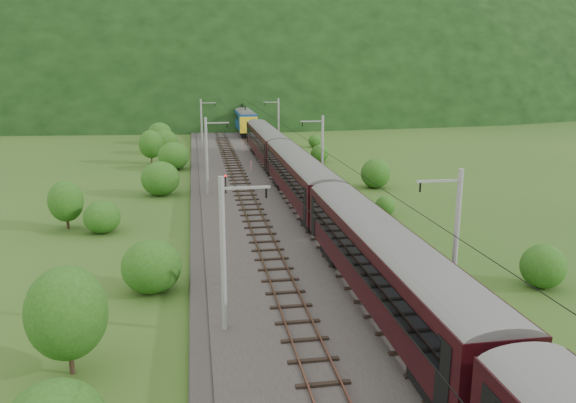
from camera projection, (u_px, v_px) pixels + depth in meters
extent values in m
plane|color=#294F18|center=(342.00, 325.00, 30.00)|extent=(600.00, 600.00, 0.00)
cube|color=#38332D|center=(305.00, 260.00, 39.55)|extent=(14.00, 220.00, 0.30)
cube|color=brown|center=(261.00, 258.00, 38.96)|extent=(0.08, 220.00, 0.15)
cube|color=brown|center=(282.00, 257.00, 39.19)|extent=(0.08, 220.00, 0.15)
cube|color=black|center=(272.00, 259.00, 39.11)|extent=(2.40, 220.00, 0.12)
cube|color=brown|center=(329.00, 254.00, 39.73)|extent=(0.08, 220.00, 0.15)
cube|color=brown|center=(348.00, 253.00, 39.96)|extent=(0.08, 220.00, 0.15)
cube|color=black|center=(338.00, 255.00, 39.88)|extent=(2.40, 220.00, 0.12)
cylinder|color=gray|center=(223.00, 255.00, 27.99)|extent=(0.28, 0.28, 8.00)
cube|color=gray|center=(246.00, 188.00, 27.37)|extent=(2.40, 0.12, 0.12)
cylinder|color=black|center=(266.00, 193.00, 27.61)|extent=(0.10, 0.10, 0.50)
cylinder|color=gray|center=(207.00, 156.00, 58.65)|extent=(0.28, 0.28, 8.00)
cube|color=gray|center=(217.00, 123.00, 58.04)|extent=(2.40, 0.12, 0.12)
cylinder|color=black|center=(227.00, 126.00, 58.27)|extent=(0.10, 0.10, 0.50)
cylinder|color=gray|center=(202.00, 124.00, 89.32)|extent=(0.28, 0.28, 8.00)
cube|color=gray|center=(208.00, 103.00, 88.70)|extent=(2.40, 0.12, 0.12)
cylinder|color=black|center=(215.00, 105.00, 88.93)|extent=(0.10, 0.10, 0.50)
cylinder|color=gray|center=(199.00, 109.00, 119.98)|extent=(0.28, 0.28, 8.00)
cube|color=gray|center=(204.00, 93.00, 119.37)|extent=(2.40, 0.12, 0.12)
cylinder|color=black|center=(209.00, 94.00, 119.60)|extent=(0.10, 0.10, 0.50)
cylinder|color=gray|center=(198.00, 100.00, 150.65)|extent=(0.28, 0.28, 8.00)
cube|color=gray|center=(202.00, 87.00, 150.03)|extent=(2.40, 0.12, 0.12)
cylinder|color=black|center=(205.00, 88.00, 150.26)|extent=(0.10, 0.10, 0.50)
cylinder|color=gray|center=(456.00, 242.00, 29.97)|extent=(0.28, 0.28, 8.00)
cube|color=gray|center=(439.00, 181.00, 28.97)|extent=(2.40, 0.12, 0.12)
cylinder|color=black|center=(420.00, 187.00, 28.89)|extent=(0.10, 0.10, 0.50)
cylinder|color=gray|center=(322.00, 153.00, 60.64)|extent=(0.28, 0.28, 8.00)
cube|color=gray|center=(312.00, 121.00, 59.64)|extent=(2.40, 0.12, 0.12)
cylinder|color=black|center=(303.00, 124.00, 59.55)|extent=(0.10, 0.10, 0.50)
cylinder|color=gray|center=(278.00, 123.00, 91.30)|extent=(0.28, 0.28, 8.00)
cube|color=gray|center=(271.00, 102.00, 90.30)|extent=(2.40, 0.12, 0.12)
cylinder|color=black|center=(265.00, 104.00, 90.21)|extent=(0.10, 0.10, 0.50)
cylinder|color=gray|center=(257.00, 109.00, 121.96)|extent=(0.28, 0.28, 8.00)
cube|color=gray|center=(251.00, 93.00, 120.97)|extent=(2.40, 0.12, 0.12)
cylinder|color=black|center=(246.00, 94.00, 120.88)|extent=(0.10, 0.10, 0.50)
cylinder|color=gray|center=(244.00, 100.00, 152.63)|extent=(0.28, 0.28, 8.00)
cube|color=gray|center=(239.00, 87.00, 151.63)|extent=(2.40, 0.12, 0.12)
cylinder|color=black|center=(235.00, 88.00, 151.54)|extent=(0.10, 0.10, 0.50)
cylinder|color=black|center=(271.00, 164.00, 37.51)|extent=(0.03, 198.00, 0.03)
cylinder|color=black|center=(341.00, 162.00, 38.28)|extent=(0.03, 198.00, 0.03)
ellipsoid|color=black|center=(208.00, 93.00, 279.15)|extent=(504.00, 360.00, 244.00)
cube|color=black|center=(384.00, 263.00, 30.07)|extent=(3.17, 24.04, 3.28)
cylinder|color=slate|center=(385.00, 237.00, 29.72)|extent=(3.17, 23.92, 3.17)
cube|color=black|center=(355.00, 258.00, 29.72)|extent=(0.05, 21.15, 1.26)
cube|color=black|center=(413.00, 255.00, 30.23)|extent=(0.05, 21.15, 1.26)
cube|color=black|center=(451.00, 384.00, 22.51)|extent=(2.40, 3.50, 0.98)
cube|color=black|center=(343.00, 251.00, 38.64)|extent=(2.40, 3.50, 0.98)
cube|color=black|center=(299.00, 176.00, 53.83)|extent=(3.17, 24.04, 3.28)
cylinder|color=slate|center=(299.00, 160.00, 53.48)|extent=(3.17, 23.92, 3.17)
cube|color=black|center=(283.00, 172.00, 53.48)|extent=(0.05, 21.15, 1.26)
cube|color=black|center=(316.00, 171.00, 54.00)|extent=(0.05, 21.15, 1.26)
cube|color=black|center=(318.00, 220.00, 46.28)|extent=(2.40, 3.50, 0.98)
cube|color=black|center=(285.00, 180.00, 62.40)|extent=(2.40, 3.50, 0.98)
cube|color=black|center=(266.00, 142.00, 77.60)|extent=(3.17, 24.04, 3.28)
cylinder|color=slate|center=(266.00, 131.00, 77.25)|extent=(3.17, 23.92, 3.17)
cube|color=black|center=(255.00, 139.00, 77.25)|extent=(0.05, 21.15, 1.26)
cube|color=black|center=(278.00, 139.00, 77.76)|extent=(0.05, 21.15, 1.26)
cube|color=black|center=(275.00, 168.00, 70.04)|extent=(2.40, 3.50, 0.98)
cube|color=black|center=(259.00, 148.00, 86.17)|extent=(2.40, 3.50, 0.98)
cube|color=#124392|center=(244.00, 119.00, 110.79)|extent=(3.17, 19.67, 3.28)
cylinder|color=slate|center=(244.00, 111.00, 110.44)|extent=(3.17, 19.57, 3.17)
cube|color=black|center=(236.00, 117.00, 110.44)|extent=(0.05, 17.31, 1.26)
cube|color=black|center=(252.00, 117.00, 110.95)|extent=(0.05, 17.31, 1.26)
cube|color=black|center=(247.00, 134.00, 104.70)|extent=(2.40, 3.50, 0.98)
cube|color=black|center=(241.00, 126.00, 117.89)|extent=(2.40, 3.50, 0.98)
cube|color=yellow|center=(240.00, 116.00, 120.07)|extent=(3.23, 0.50, 2.95)
cube|color=yellow|center=(249.00, 125.00, 101.61)|extent=(3.23, 0.50, 2.95)
cube|color=black|center=(242.00, 106.00, 113.13)|extent=(0.08, 1.60, 0.98)
cylinder|color=red|center=(251.00, 166.00, 71.94)|extent=(0.14, 0.14, 1.30)
cylinder|color=red|center=(244.00, 146.00, 88.85)|extent=(0.16, 0.16, 1.48)
cylinder|color=black|center=(226.00, 185.00, 59.27)|extent=(0.13, 0.13, 1.82)
sphere|color=red|center=(225.00, 176.00, 59.04)|extent=(0.22, 0.22, 0.22)
ellipsoid|color=#264F15|center=(152.00, 267.00, 33.99)|extent=(3.65, 3.65, 3.28)
ellipsoid|color=#264F15|center=(102.00, 217.00, 46.15)|extent=(3.00, 3.00, 2.70)
ellipsoid|color=#264F15|center=(160.00, 179.00, 59.37)|extent=(4.06, 4.06, 3.65)
ellipsoid|color=#264F15|center=(173.00, 156.00, 74.05)|extent=(4.09, 4.09, 3.68)
ellipsoid|color=#264F15|center=(164.00, 142.00, 87.42)|extent=(4.18, 4.18, 3.76)
ellipsoid|color=#264F15|center=(160.00, 133.00, 98.90)|extent=(4.12, 4.12, 3.71)
ellipsoid|color=#264F15|center=(171.00, 123.00, 114.88)|extent=(4.18, 4.18, 3.77)
cylinder|color=black|center=(70.00, 346.00, 24.96)|extent=(0.24, 0.24, 2.75)
ellipsoid|color=#264F15|center=(67.00, 313.00, 24.58)|extent=(3.54, 3.54, 4.25)
cylinder|color=black|center=(67.00, 216.00, 47.31)|extent=(0.24, 0.24, 2.26)
ellipsoid|color=#264F15|center=(66.00, 201.00, 47.00)|extent=(2.91, 2.91, 3.49)
cylinder|color=black|center=(151.00, 155.00, 78.75)|extent=(0.24, 0.24, 2.57)
ellipsoid|color=#264F15|center=(151.00, 144.00, 78.41)|extent=(3.30, 3.30, 3.96)
ellipsoid|color=#264F15|center=(543.00, 268.00, 34.80)|extent=(2.76, 2.76, 2.49)
ellipsoid|color=#264F15|center=(385.00, 207.00, 51.53)|extent=(1.84, 1.84, 1.65)
ellipsoid|color=#264F15|center=(376.00, 175.00, 63.07)|extent=(3.34, 3.34, 3.00)
ellipsoid|color=#264F15|center=(320.00, 154.00, 79.93)|extent=(2.53, 2.53, 2.28)
ellipsoid|color=#264F15|center=(315.00, 142.00, 94.51)|extent=(2.16, 2.16, 1.94)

